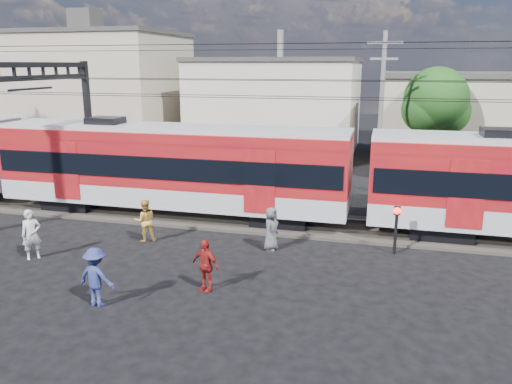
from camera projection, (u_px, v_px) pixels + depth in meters
ground at (159, 299)px, 14.96m from camera, size 120.00×120.00×0.00m
track_bed at (236, 219)px, 22.45m from camera, size 70.00×3.40×0.12m
rail_near at (231, 222)px, 21.72m from camera, size 70.00×0.12×0.12m
rail_far at (240, 212)px, 23.12m from camera, size 70.00×0.12×0.12m
commuter_train at (176, 165)px, 22.54m from camera, size 50.30×3.08×4.17m
catenary at (57, 102)px, 23.28m from camera, size 70.00×9.30×7.52m
building_west at (91, 92)px, 40.43m from camera, size 14.28×10.20×9.30m
building_midwest at (280, 105)px, 39.86m from camera, size 12.24×12.24×7.30m
building_mideast at (505, 121)px, 33.29m from camera, size 16.32×10.20×6.30m
utility_pole_mid at (381, 109)px, 26.45m from camera, size 1.80×0.24×8.50m
tree_near at (439, 103)px, 28.54m from camera, size 3.82×3.64×6.72m
pedestrian_a at (31, 234)px, 17.86m from camera, size 0.78×0.78×1.82m
pedestrian_b at (145, 221)px, 19.63m from camera, size 1.05×0.99×1.71m
pedestrian_c at (96, 277)px, 14.35m from camera, size 1.21×0.78×1.77m
pedestrian_d at (205, 265)px, 15.33m from camera, size 1.06×0.70×1.67m
pedestrian_e at (271, 229)px, 18.74m from camera, size 0.66×0.89×1.66m
crossing_signal at (396, 221)px, 18.18m from camera, size 0.27×0.27×1.85m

